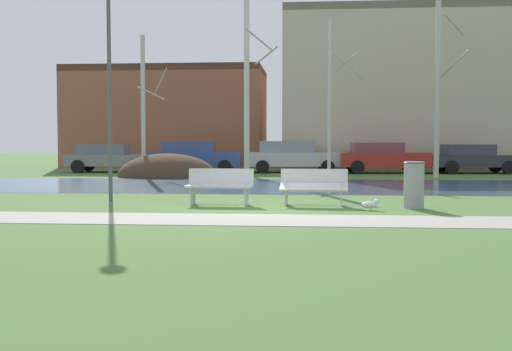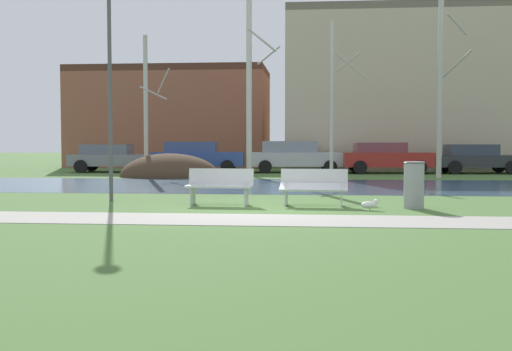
{
  "view_description": "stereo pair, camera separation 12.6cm",
  "coord_description": "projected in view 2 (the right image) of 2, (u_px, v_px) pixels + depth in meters",
  "views": [
    {
      "loc": [
        1.0,
        -13.79,
        1.52
      ],
      "look_at": [
        -0.26,
        1.35,
        0.7
      ],
      "focal_mm": 44.06,
      "sensor_mm": 36.0,
      "label": 1
    },
    {
      "loc": [
        1.13,
        -13.78,
        1.52
      ],
      "look_at": [
        -0.26,
        1.35,
        0.7
      ],
      "focal_mm": 44.06,
      "sensor_mm": 36.0,
      "label": 2
    }
  ],
  "objects": [
    {
      "name": "birch_left",
      "position": [
        250.0,
        74.0,
        27.78
      ],
      "size": [
        1.53,
        2.63,
        8.92
      ],
      "color": "beige",
      "rests_on": "ground"
    },
    {
      "name": "ground_plane",
      "position": [
        284.0,
        182.0,
        23.83
      ],
      "size": [
        120.0,
        120.0,
        0.0
      ],
      "primitive_type": "plane",
      "color": "#476B33"
    },
    {
      "name": "paved_path_strip",
      "position": [
        255.0,
        220.0,
        12.21
      ],
      "size": [
        60.0,
        1.84,
        0.01
      ],
      "primitive_type": "cube",
      "color": "#9E998E",
      "rests_on": "ground"
    },
    {
      "name": "river_band",
      "position": [
        281.0,
        186.0,
        21.71
      ],
      "size": [
        80.0,
        7.39,
        0.01
      ],
      "primitive_type": "cube",
      "color": "#33516B",
      "rests_on": "ground"
    },
    {
      "name": "parked_suv_fifth_dark",
      "position": [
        476.0,
        158.0,
        30.09
      ],
      "size": [
        4.13,
        2.2,
        1.39
      ],
      "color": "#282B30",
      "rests_on": "ground"
    },
    {
      "name": "trash_bin",
      "position": [
        414.0,
        184.0,
        14.3
      ],
      "size": [
        0.48,
        0.48,
        1.07
      ],
      "color": "gray",
      "rests_on": "ground"
    },
    {
      "name": "parked_wagon_fourth_red",
      "position": [
        385.0,
        157.0,
        30.22
      ],
      "size": [
        4.34,
        2.2,
        1.48
      ],
      "color": "maroon",
      "rests_on": "ground"
    },
    {
      "name": "streetlamp",
      "position": [
        109.0,
        50.0,
        15.89
      ],
      "size": [
        0.32,
        0.32,
        5.85
      ],
      "color": "#4C4C51",
      "rests_on": "ground"
    },
    {
      "name": "building_beige_block",
      "position": [
        417.0,
        93.0,
        36.09
      ],
      "size": [
        14.75,
        8.9,
        8.67
      ],
      "color": "#BCAD8E",
      "rests_on": "ground"
    },
    {
      "name": "parked_van_nearest_grey",
      "position": [
        112.0,
        157.0,
        31.4
      ],
      "size": [
        4.31,
        2.28,
        1.39
      ],
      "color": "slate",
      "rests_on": "ground"
    },
    {
      "name": "seagull",
      "position": [
        370.0,
        204.0,
        13.91
      ],
      "size": [
        0.43,
        0.16,
        0.26
      ],
      "color": "white",
      "rests_on": "ground"
    },
    {
      "name": "birch_center",
      "position": [
        441.0,
        75.0,
        26.32
      ],
      "size": [
        1.4,
        2.31,
        8.55
      ],
      "color": "#BCB7A8",
      "rests_on": "ground"
    },
    {
      "name": "bench_left",
      "position": [
        220.0,
        185.0,
        15.11
      ],
      "size": [
        1.63,
        0.64,
        0.87
      ],
      "color": "silver",
      "rests_on": "ground"
    },
    {
      "name": "birch_far_left",
      "position": [
        147.0,
        105.0,
        28.25
      ],
      "size": [
        1.24,
        2.1,
        6.3
      ],
      "color": "#BCB7A8",
      "rests_on": "ground"
    },
    {
      "name": "parked_sedan_second_blue",
      "position": [
        197.0,
        156.0,
        31.16
      ],
      "size": [
        4.58,
        2.19,
        1.52
      ],
      "color": "#2D4793",
      "rests_on": "ground"
    },
    {
      "name": "bench_right",
      "position": [
        314.0,
        186.0,
        14.9
      ],
      "size": [
        1.63,
        0.64,
        0.87
      ],
      "color": "silver",
      "rests_on": "ground"
    },
    {
      "name": "soil_mound",
      "position": [
        170.0,
        177.0,
        27.32
      ],
      "size": [
        4.36,
        3.51,
        2.03
      ],
      "primitive_type": "ellipsoid",
      "color": "#423021",
      "rests_on": "ground"
    },
    {
      "name": "birch_center_left",
      "position": [
        333.0,
        97.0,
        26.67
      ],
      "size": [
        1.57,
        2.67,
        6.67
      ],
      "color": "beige",
      "rests_on": "ground"
    },
    {
      "name": "building_brick_low",
      "position": [
        172.0,
        118.0,
        39.12
      ],
      "size": [
        11.81,
        6.16,
        6.02
      ],
      "color": "brown",
      "rests_on": "ground"
    },
    {
      "name": "parked_hatch_third_silver",
      "position": [
        295.0,
        156.0,
        30.98
      ],
      "size": [
        4.85,
        2.27,
        1.55
      ],
      "color": "#B2B5BC",
      "rests_on": "ground"
    }
  ]
}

